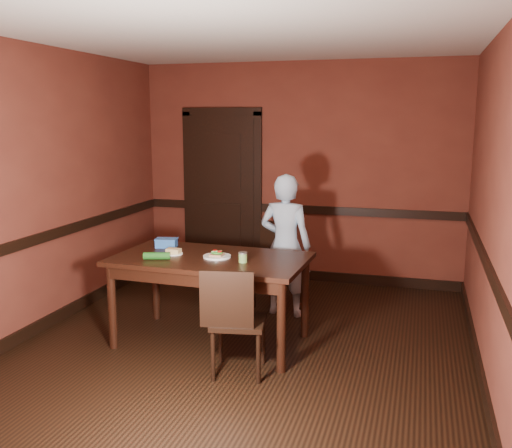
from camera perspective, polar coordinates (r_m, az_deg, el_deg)
The scene contains 22 objects.
floor at distance 5.28m, azimuth -1.09°, elevation -11.95°, with size 4.00×4.50×0.01m, color black.
ceiling at distance 4.93m, azimuth -1.21°, elevation 18.46°, with size 4.00×4.50×0.01m, color beige.
wall_back at distance 7.09m, azimuth 4.33°, elevation 5.09°, with size 4.00×0.02×2.70m, color maroon.
wall_front at distance 2.90m, azimuth -14.63°, elevation -3.22°, with size 4.00×0.02×2.70m, color maroon.
wall_left at distance 5.84m, azimuth -20.24°, elevation 3.30°, with size 0.02×4.50×2.70m, color maroon.
wall_right at distance 4.73m, azimuth 22.63°, elevation 1.58°, with size 0.02×4.50×2.70m, color maroon.
dado_back at distance 7.13m, azimuth 4.26°, elevation 1.48°, with size 4.00×0.03×0.10m, color black.
dado_left at distance 5.90m, azimuth -19.84°, elevation -1.04°, with size 0.03×4.50×0.10m, color black.
dado_right at distance 4.82m, azimuth 22.07°, elevation -3.71°, with size 0.03×4.50×0.10m, color black.
baseboard_back at distance 7.31m, azimuth 4.17°, elevation -5.03°, with size 4.00×0.03×0.12m, color black.
baseboard_left at distance 6.12m, azimuth -19.35°, elevation -8.77°, with size 0.03×4.50×0.12m, color black.
baseboard_right at distance 5.08m, azimuth 21.40°, elevation -12.94°, with size 0.03×4.50×0.12m, color black.
door at distance 7.36m, azimuth -3.40°, elevation 3.28°, with size 1.05×0.07×2.20m.
dining_table at distance 5.22m, azimuth -4.52°, elevation -7.57°, with size 1.71×0.96×0.80m, color black.
chair_far at distance 6.18m, azimuth 2.12°, elevation -4.18°, with size 0.42×0.42×0.90m, color black, non-canonical shape.
chair_near at distance 4.59m, azimuth -1.76°, elevation -9.54°, with size 0.42×0.42×0.89m, color black, non-canonical shape.
person at distance 5.86m, azimuth 2.95°, elevation -2.13°, with size 0.54×0.35×1.47m, color #A1BFD6.
sandwich_plate at distance 5.08m, azimuth -3.92°, elevation -3.15°, with size 0.25×0.25×0.06m.
sauce_jar at distance 4.89m, azimuth -1.31°, elevation -3.34°, with size 0.08×0.08×0.09m.
cheese_saucer at distance 5.24m, azimuth -8.24°, elevation -2.78°, with size 0.17×0.17×0.05m.
food_tub at distance 5.52m, azimuth -8.94°, elevation -1.87°, with size 0.23×0.18×0.09m.
wrapped_veg at distance 5.06m, azimuth -9.89°, elevation -3.16°, with size 0.07×0.07×0.23m, color #1B5318.
Camera 1 is at (1.47, -4.66, 2.02)m, focal length 40.00 mm.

